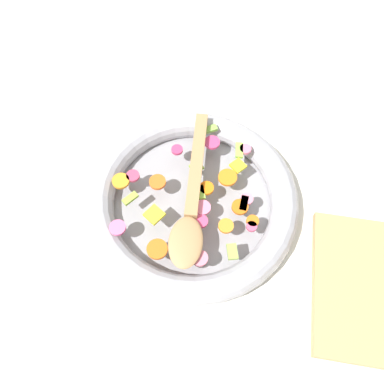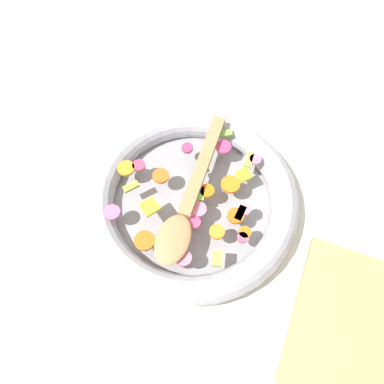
{
  "view_description": "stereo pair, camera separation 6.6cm",
  "coord_description": "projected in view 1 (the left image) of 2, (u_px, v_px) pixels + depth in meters",
  "views": [
    {
      "loc": [
        -0.3,
        -0.05,
        0.63
      ],
      "look_at": [
        0.0,
        0.0,
        0.05
      ],
      "focal_mm": 35.0,
      "sensor_mm": 36.0,
      "label": 1
    },
    {
      "loc": [
        -0.29,
        -0.11,
        0.63
      ],
      "look_at": [
        0.0,
        0.0,
        0.05
      ],
      "focal_mm": 35.0,
      "sensor_mm": 36.0,
      "label": 2
    }
  ],
  "objects": [
    {
      "name": "ground_plane",
      "position": [
        192.0,
        204.0,
        0.7
      ],
      "size": [
        4.0,
        4.0,
        0.0
      ],
      "primitive_type": "plane",
      "color": "silver"
    },
    {
      "name": "skillet",
      "position": [
        192.0,
        199.0,
        0.68
      ],
      "size": [
        0.38,
        0.38,
        0.05
      ],
      "color": "gray",
      "rests_on": "ground_plane"
    },
    {
      "name": "chopped_vegetables",
      "position": [
        195.0,
        197.0,
        0.65
      ],
      "size": [
        0.29,
        0.27,
        0.01
      ],
      "color": "orange",
      "rests_on": "skillet"
    },
    {
      "name": "wooden_spoon",
      "position": [
        190.0,
        202.0,
        0.63
      ],
      "size": [
        0.3,
        0.06,
        0.01
      ],
      "color": "#A87F51",
      "rests_on": "chopped_vegetables"
    },
    {
      "name": "cutting_board",
      "position": [
        362.0,
        287.0,
        0.62
      ],
      "size": [
        0.24,
        0.16,
        0.02
      ],
      "color": "tan",
      "rests_on": "ground_plane"
    }
  ]
}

